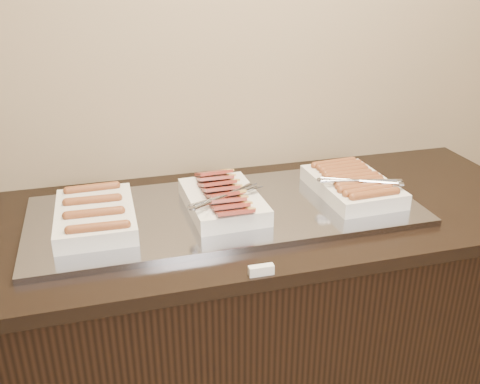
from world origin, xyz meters
The scene contains 6 objects.
counter centered at (0.00, 2.13, 0.45)m, with size 2.06×0.76×0.90m.
warming_tray centered at (-0.01, 2.13, 0.91)m, with size 1.20×0.50×0.02m, color #9699A4.
dish_left centered at (-0.41, 2.13, 0.95)m, with size 0.23×0.34×0.07m.
dish_center centered at (-0.03, 2.13, 0.95)m, with size 0.26×0.35×0.09m.
dish_right centered at (0.41, 2.13, 0.95)m, with size 0.27×0.35×0.08m.
label_holder centered at (-0.01, 1.77, 0.91)m, with size 0.06×0.02×0.03m, color silver.
Camera 1 is at (-0.37, 0.67, 1.64)m, focal length 40.00 mm.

